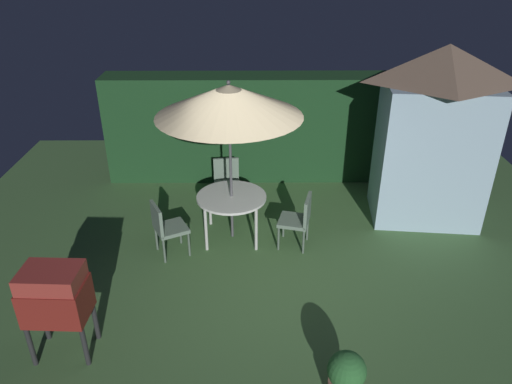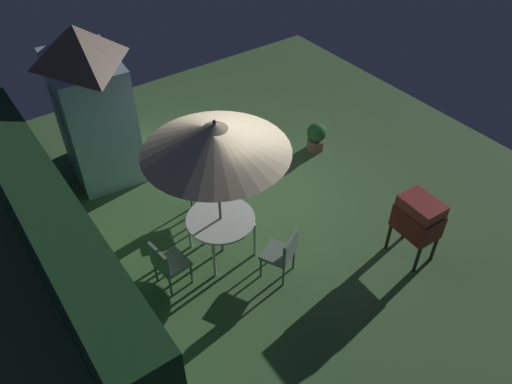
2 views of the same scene
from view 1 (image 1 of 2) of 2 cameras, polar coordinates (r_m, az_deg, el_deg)
The scene contains 10 objects.
ground_plane at distance 7.23m, azimuth 1.49°, elevation -10.09°, with size 11.00×11.00×0.00m, color #47703D.
hedge_backdrop at distance 9.81m, azimuth 0.95°, elevation 7.61°, with size 6.26×0.73×2.12m.
garden_shed at distance 8.62m, azimuth 20.25°, elevation 6.31°, with size 1.98×1.46×3.01m.
patio_table at distance 7.81m, azimuth -2.90°, elevation -0.91°, with size 1.13×1.13×0.76m.
patio_umbrella at distance 7.17m, azimuth -3.22°, elevation 10.72°, with size 2.21×2.21×2.64m.
bbq_grill at distance 6.04m, azimuth -22.62°, elevation -11.20°, with size 0.72×0.53×1.20m.
chair_near_shed at distance 8.85m, azimuth -3.45°, elevation 1.43°, with size 0.51×0.52×0.90m.
chair_far_side at distance 7.57m, azimuth -10.61°, elevation -3.93°, with size 0.62×0.62×0.90m.
chair_toward_hedge at distance 7.68m, azimuth 5.11°, elevation -3.04°, with size 0.57×0.56×0.90m.
potted_plant_by_shed at distance 5.56m, azimuth 10.59°, elevation -20.62°, with size 0.42×0.42×0.62m.
Camera 1 is at (-0.22, -5.71, 4.43)m, focal length 33.92 mm.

